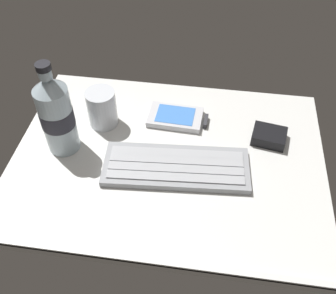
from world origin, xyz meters
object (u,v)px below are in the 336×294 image
handheld_device (178,117)px  charger_block (269,136)px  water_bottle (57,114)px  juice_cup (102,109)px  keyboard (176,167)px

handheld_device → charger_block: 20.31cm
handheld_device → water_bottle: 26.75cm
juice_cup → charger_block: size_ratio=1.21×
water_bottle → charger_block: water_bottle is taller
keyboard → handheld_device: keyboard is taller
keyboard → handheld_device: (-1.41, 14.56, -0.08)cm
juice_cup → water_bottle: bearing=-128.2°
juice_cup → keyboard: bearing=-32.5°
keyboard → handheld_device: bearing=95.5°
handheld_device → juice_cup: size_ratio=1.53×
handheld_device → juice_cup: juice_cup is taller
handheld_device → water_bottle: water_bottle is taller
charger_block → handheld_device: bearing=169.7°
juice_cup → water_bottle: water_bottle is taller
keyboard → juice_cup: 21.32cm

